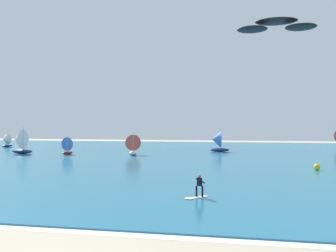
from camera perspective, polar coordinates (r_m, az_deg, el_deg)
name	(u,v)px	position (r m, az deg, el deg)	size (l,w,h in m)	color
ocean	(196,155)	(62.09, 4.69, -4.77)	(160.00, 90.00, 0.10)	#236B89
shoreline_foam	(142,231)	(18.22, -4.44, -17.12)	(97.47, 2.04, 0.01)	white
kitesurfer	(197,189)	(25.46, 4.93, -10.50)	(1.80, 1.77, 1.67)	white
kite	(276,25)	(33.06, 17.60, 15.69)	(6.86, 2.22, 1.04)	black
sailboat_center_horizon	(217,141)	(68.44, 8.14, -2.51)	(4.01, 3.46, 4.58)	navy
sailboat_mid_left	(6,140)	(90.58, -25.43, -2.16)	(2.76, 3.17, 3.59)	navy
sailboat_trailing	(19,141)	(69.24, -23.54, -2.37)	(4.16, 3.50, 4.91)	navy
sailboat_near_shore	(69,145)	(64.87, -16.19, -3.12)	(2.60, 3.02, 3.46)	maroon
sailboat_anchored_offshore	(132,144)	(61.54, -5.98, -3.05)	(3.26, 3.61, 4.02)	silver
marker_buoy	(317,167)	(44.11, 23.58, -6.27)	(0.74, 0.74, 0.74)	yellow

